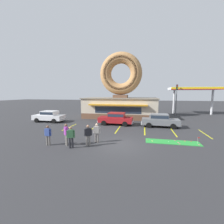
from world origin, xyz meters
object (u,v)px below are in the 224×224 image
(car_grey, at_px, (160,120))
(trash_bin, at_px, (151,118))
(car_white, at_px, (49,116))
(pedestrian_blue_sweater_man, at_px, (88,134))
(pedestrian_clipboard_woman, at_px, (97,132))
(putting_flag_pin, at_px, (198,139))
(pedestrian_leather_jacket_man, at_px, (66,133))
(pedestrian_hooded_kid, at_px, (71,136))
(car_red, at_px, (116,118))
(golf_ball, at_px, (169,142))
(traffic_light_pole, at_px, (176,96))
(pedestrian_beanie_man, at_px, (48,134))

(car_grey, height_order, trash_bin, car_grey)
(car_grey, bearing_deg, car_white, 179.47)
(pedestrian_blue_sweater_man, xyz_separation_m, pedestrian_clipboard_woman, (0.40, 0.95, -0.04))
(car_white, bearing_deg, trash_bin, 12.17)
(car_grey, height_order, car_white, same)
(putting_flag_pin, relative_size, pedestrian_leather_jacket_man, 0.32)
(putting_flag_pin, height_order, pedestrian_hooded_kid, pedestrian_hooded_kid)
(car_red, xyz_separation_m, pedestrian_hooded_kid, (-1.74, -9.10, 0.05))
(golf_ball, bearing_deg, putting_flag_pin, 1.52)
(pedestrian_leather_jacket_man, bearing_deg, car_grey, 46.85)
(traffic_light_pole, bearing_deg, car_white, -150.98)
(traffic_light_pole, bearing_deg, golf_ball, -102.60)
(pedestrian_clipboard_woman, height_order, pedestrian_beanie_man, pedestrian_clipboard_woman)
(pedestrian_hooded_kid, xyz_separation_m, traffic_light_pole, (11.17, 19.75, 2.79))
(golf_ball, height_order, traffic_light_pole, traffic_light_pole)
(pedestrian_leather_jacket_man, bearing_deg, pedestrian_clipboard_woman, 29.67)
(golf_ball, height_order, pedestrian_clipboard_woman, pedestrian_clipboard_woman)
(pedestrian_blue_sweater_man, xyz_separation_m, trash_bin, (5.29, 11.43, -0.43))
(pedestrian_beanie_man, xyz_separation_m, traffic_light_pole, (13.24, 19.55, 2.83))
(pedestrian_blue_sweater_man, distance_m, pedestrian_beanie_man, 3.19)
(pedestrian_hooded_kid, distance_m, pedestrian_beanie_man, 2.08)
(golf_ball, bearing_deg, car_grey, 91.53)
(golf_ball, relative_size, putting_flag_pin, 0.08)
(pedestrian_leather_jacket_man, xyz_separation_m, pedestrian_beanie_man, (-1.42, -0.30, -0.09))
(putting_flag_pin, relative_size, pedestrian_clipboard_woman, 0.34)
(car_red, xyz_separation_m, car_white, (-9.83, -0.03, 0.00))
(pedestrian_blue_sweater_man, xyz_separation_m, pedestrian_leather_jacket_man, (-1.72, -0.26, 0.05))
(putting_flag_pin, xyz_separation_m, trash_bin, (-3.31, 9.19, 0.06))
(golf_ball, xyz_separation_m, pedestrian_hooded_kid, (-7.41, -2.94, 0.87))
(car_grey, xyz_separation_m, traffic_light_pole, (3.92, 10.82, 2.84))
(putting_flag_pin, distance_m, pedestrian_clipboard_woman, 8.32)
(putting_flag_pin, distance_m, car_white, 18.78)
(car_white, height_order, pedestrian_hooded_kid, pedestrian_hooded_kid)
(golf_ball, bearing_deg, trash_bin, 96.46)
(car_grey, height_order, pedestrian_beanie_man, car_grey)
(golf_ball, height_order, putting_flag_pin, putting_flag_pin)
(pedestrian_clipboard_woman, relative_size, pedestrian_beanie_man, 1.01)
(golf_ball, distance_m, car_red, 8.42)
(pedestrian_leather_jacket_man, distance_m, trash_bin, 13.64)
(car_red, height_order, pedestrian_blue_sweater_man, pedestrian_blue_sweater_man)
(car_white, height_order, pedestrian_blue_sweater_man, pedestrian_blue_sweater_man)
(traffic_light_pole, bearing_deg, car_grey, -109.89)
(trash_bin, bearing_deg, car_grey, -74.79)
(car_grey, xyz_separation_m, trash_bin, (-0.89, 3.26, -0.37))
(car_red, relative_size, pedestrian_leather_jacket_man, 2.64)
(car_red, relative_size, traffic_light_pole, 0.79)
(pedestrian_beanie_man, relative_size, trash_bin, 1.64)
(putting_flag_pin, xyz_separation_m, pedestrian_leather_jacket_man, (-10.32, -2.50, 0.53))
(putting_flag_pin, height_order, traffic_light_pole, traffic_light_pole)
(car_grey, distance_m, traffic_light_pole, 11.85)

